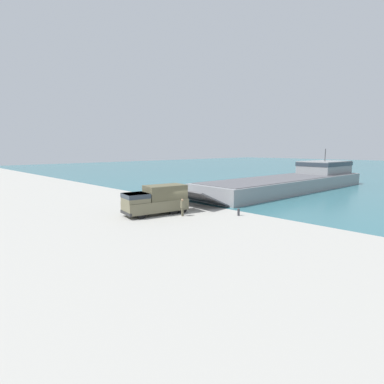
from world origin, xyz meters
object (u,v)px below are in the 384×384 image
(mooring_bollard, at_px, (239,212))
(military_truck, at_px, (156,200))
(landing_craft, at_px, (296,180))
(soldier_on_ramp, at_px, (182,206))

(mooring_bollard, bearing_deg, military_truck, -139.61)
(military_truck, bearing_deg, landing_craft, -170.38)
(military_truck, distance_m, soldier_on_ramp, 3.04)
(soldier_on_ramp, bearing_deg, military_truck, 16.90)
(soldier_on_ramp, height_order, mooring_bollard, soldier_on_ramp)
(mooring_bollard, bearing_deg, landing_craft, 103.14)
(landing_craft, xyz_separation_m, soldier_on_ramp, (1.68, -28.79, -0.58))
(landing_craft, bearing_deg, mooring_bollard, -72.92)
(landing_craft, height_order, military_truck, landing_craft)
(soldier_on_ramp, distance_m, mooring_bollard, 5.93)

